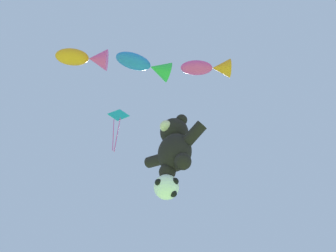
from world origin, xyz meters
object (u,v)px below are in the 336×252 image
Objects in this scene: teddy_bear_kite at (174,146)px; fish_kite_tangerine at (85,58)px; fish_kite_magenta at (209,68)px; diamond_kite at (118,120)px; soccer_ball_kite at (167,187)px; fish_kite_cobalt at (147,65)px.

fish_kite_tangerine is at bearing -105.61° from teddy_bear_kite.
teddy_bear_kite is at bearing 177.91° from fish_kite_magenta.
diamond_kite reaches higher than teddy_bear_kite.
fish_kite_magenta is at bearing 3.50° from diamond_kite.
fish_kite_magenta is 0.57× the size of diamond_kite.
diamond_kite is (-2.48, -0.40, 5.24)m from soccer_ball_kite.
fish_kite_cobalt is at bearing -89.23° from teddy_bear_kite.
fish_kite_magenta is at bearing -2.09° from teddy_bear_kite.
fish_kite_cobalt reaches higher than fish_kite_tangerine.
fish_kite_magenta is at bearing 38.92° from fish_kite_cobalt.
fish_kite_cobalt reaches higher than teddy_bear_kite.
diamond_kite is at bearing -173.04° from teddy_bear_kite.
soccer_ball_kite is 0.48× the size of fish_kite_magenta.
soccer_ball_kite is 5.08m from fish_kite_cobalt.
soccer_ball_kite is 5.26m from fish_kite_tangerine.
fish_kite_magenta is 0.80× the size of fish_kite_cobalt.
fish_kite_cobalt is at bearing 63.18° from fish_kite_tangerine.
diamond_kite reaches higher than fish_kite_magenta.
fish_kite_cobalt is 1.22× the size of fish_kite_tangerine.
fish_kite_tangerine is 0.58× the size of diamond_kite.
fish_kite_magenta reaches higher than teddy_bear_kite.
fish_kite_cobalt is (0.02, -1.48, 3.31)m from teddy_bear_kite.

